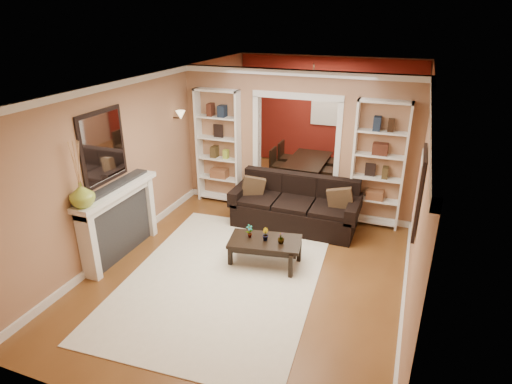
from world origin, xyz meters
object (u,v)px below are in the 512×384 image
at_px(sofa, 295,203).
at_px(dining_table, 309,170).
at_px(bookshelf_right, 378,165).
at_px(coffee_table, 265,252).
at_px(bookshelf_left, 219,147).
at_px(fireplace, 121,222).

xyz_separation_m(sofa, dining_table, (-0.31, 2.26, -0.18)).
bearing_deg(dining_table, bookshelf_right, -135.69).
distance_m(sofa, bookshelf_right, 1.61).
relative_size(sofa, coffee_table, 2.09).
distance_m(bookshelf_left, bookshelf_right, 3.10).
distance_m(coffee_table, dining_table, 3.68).
height_order(bookshelf_left, fireplace, bookshelf_left).
bearing_deg(bookshelf_left, dining_table, 49.13).
height_order(bookshelf_right, fireplace, bookshelf_right).
xyz_separation_m(sofa, bookshelf_left, (-1.77, 0.58, 0.70)).
bearing_deg(bookshelf_right, dining_table, 134.31).
bearing_deg(fireplace, coffee_table, 13.72).
height_order(coffee_table, bookshelf_right, bookshelf_right).
relative_size(bookshelf_left, dining_table, 1.50).
bearing_deg(coffee_table, dining_table, 83.92).
bearing_deg(dining_table, sofa, -172.14).
bearing_deg(sofa, dining_table, 97.86).
distance_m(coffee_table, bookshelf_right, 2.61).
xyz_separation_m(bookshelf_left, bookshelf_right, (3.10, 0.00, 0.00)).
bearing_deg(bookshelf_left, coffee_table, -49.57).
height_order(coffee_table, bookshelf_left, bookshelf_left).
height_order(bookshelf_right, dining_table, bookshelf_right).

